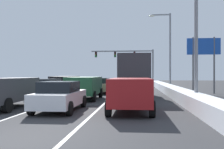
# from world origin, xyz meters

# --- Properties ---
(ground_plane) EXTENTS (120.00, 120.00, 0.00)m
(ground_plane) POSITION_xyz_m (0.00, 15.63, 0.00)
(ground_plane) COLOR #333335
(lane_stripe_between_right_lane_and_center_lane) EXTENTS (0.14, 42.97, 0.01)m
(lane_stripe_between_right_lane_and_center_lane) POSITION_xyz_m (1.70, 19.53, 0.00)
(lane_stripe_between_right_lane_and_center_lane) COLOR silver
(lane_stripe_between_right_lane_and_center_lane) RESTS_ON ground
(lane_stripe_between_center_lane_and_left_lane) EXTENTS (0.14, 42.97, 0.01)m
(lane_stripe_between_center_lane_and_left_lane) POSITION_xyz_m (-1.70, 19.53, 0.00)
(lane_stripe_between_center_lane_and_left_lane) COLOR silver
(lane_stripe_between_center_lane_and_left_lane) RESTS_ON ground
(snow_bank_right_shoulder) EXTENTS (1.26, 42.97, 0.76)m
(snow_bank_right_shoulder) POSITION_xyz_m (7.00, 19.53, 0.38)
(snow_bank_right_shoulder) COLOR white
(snow_bank_right_shoulder) RESTS_ON ground
(snow_bank_left_shoulder) EXTENTS (2.02, 42.97, 0.78)m
(snow_bank_left_shoulder) POSITION_xyz_m (-7.00, 19.53, 0.39)
(snow_bank_left_shoulder) COLOR white
(snow_bank_left_shoulder) RESTS_ON ground
(suv_red_right_lane_nearest) EXTENTS (2.16, 4.90, 1.67)m
(suv_red_right_lane_nearest) POSITION_xyz_m (3.46, 6.33, 1.02)
(suv_red_right_lane_nearest) COLOR maroon
(suv_red_right_lane_nearest) RESTS_ON ground
(box_truck_right_lane_second) EXTENTS (2.53, 7.20, 3.36)m
(box_truck_right_lane_second) POSITION_xyz_m (3.57, 14.71, 1.90)
(box_truck_right_lane_second) COLOR slate
(box_truck_right_lane_second) RESTS_ON ground
(sedan_navy_right_lane_third) EXTENTS (2.00, 4.50, 1.51)m
(sedan_navy_right_lane_third) POSITION_xyz_m (3.31, 22.71, 0.76)
(sedan_navy_right_lane_third) COLOR navy
(sedan_navy_right_lane_third) RESTS_ON ground
(sedan_white_center_lane_nearest) EXTENTS (2.00, 4.50, 1.51)m
(sedan_white_center_lane_nearest) POSITION_xyz_m (-0.16, 6.26, 0.76)
(sedan_white_center_lane_nearest) COLOR silver
(sedan_white_center_lane_nearest) RESTS_ON ground
(suv_green_center_lane_second) EXTENTS (2.16, 4.90, 1.67)m
(suv_green_center_lane_second) POSITION_xyz_m (-0.10, 12.41, 1.02)
(suv_green_center_lane_second) COLOR #1E5633
(suv_green_center_lane_second) RESTS_ON ground
(sedan_tan_center_lane_third) EXTENTS (2.00, 4.50, 1.51)m
(sedan_tan_center_lane_third) POSITION_xyz_m (0.18, 18.99, 0.76)
(sedan_tan_center_lane_third) COLOR #937F60
(sedan_tan_center_lane_third) RESTS_ON ground
(suv_charcoal_left_lane_nearest) EXTENTS (2.16, 4.90, 1.67)m
(suv_charcoal_left_lane_nearest) POSITION_xyz_m (-3.44, 7.00, 1.02)
(suv_charcoal_left_lane_nearest) COLOR #38383D
(suv_charcoal_left_lane_nearest) RESTS_ON ground
(sedan_silver_left_lane_second) EXTENTS (2.00, 4.50, 1.51)m
(sedan_silver_left_lane_second) POSITION_xyz_m (-3.33, 13.53, 0.76)
(sedan_silver_left_lane_second) COLOR #B7BABF
(sedan_silver_left_lane_second) RESTS_ON ground
(suv_black_left_lane_third) EXTENTS (2.16, 4.90, 1.67)m
(suv_black_left_lane_third) POSITION_xyz_m (-3.48, 19.26, 1.02)
(suv_black_left_lane_third) COLOR black
(suv_black_left_lane_third) RESTS_ON ground
(traffic_light_gantry) EXTENTS (10.94, 0.47, 6.20)m
(traffic_light_gantry) POSITION_xyz_m (2.77, 39.05, 4.74)
(traffic_light_gantry) COLOR slate
(traffic_light_gantry) RESTS_ON ground
(street_lamp_right_near) EXTENTS (2.66, 0.36, 8.27)m
(street_lamp_right_near) POSITION_xyz_m (7.05, 9.77, 4.94)
(street_lamp_right_near) COLOR gray
(street_lamp_right_near) RESTS_ON ground
(street_lamp_right_mid) EXTENTS (2.66, 0.36, 9.27)m
(street_lamp_right_mid) POSITION_xyz_m (7.49, 25.39, 5.47)
(street_lamp_right_mid) COLOR gray
(street_lamp_right_mid) RESTS_ON ground
(roadside_sign_right) EXTENTS (3.20, 0.16, 5.50)m
(roadside_sign_right) POSITION_xyz_m (10.26, 19.38, 4.02)
(roadside_sign_right) COLOR #59595B
(roadside_sign_right) RESTS_ON ground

